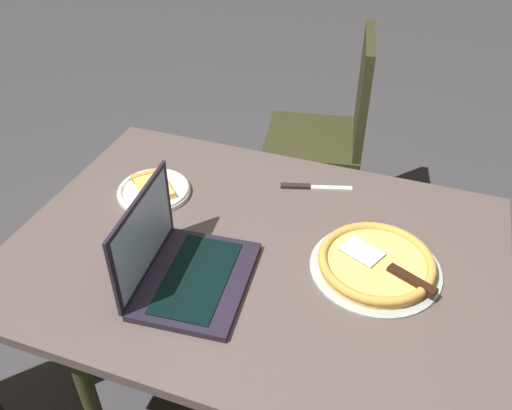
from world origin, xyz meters
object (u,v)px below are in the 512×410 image
at_px(laptop, 180,266).
at_px(pizza_plate, 154,190).
at_px(chair_far, 333,126).
at_px(dining_table, 254,268).
at_px(pizza_tray, 376,263).
at_px(table_knife, 309,187).

distance_m(laptop, pizza_plate, 0.38).
bearing_deg(chair_far, dining_table, 91.54).
height_order(laptop, pizza_plate, laptop).
xyz_separation_m(dining_table, laptop, (0.13, 0.17, 0.12)).
xyz_separation_m(pizza_tray, table_knife, (0.25, -0.28, -0.02)).
distance_m(pizza_plate, pizza_tray, 0.69).
distance_m(dining_table, laptop, 0.24).
bearing_deg(pizza_tray, dining_table, 5.85).
xyz_separation_m(dining_table, pizza_tray, (-0.32, -0.03, 0.09)).
bearing_deg(table_knife, pizza_tray, 131.70).
bearing_deg(chair_far, laptop, 85.51).
height_order(dining_table, pizza_tray, pizza_tray).
bearing_deg(table_knife, laptop, 68.05).
bearing_deg(dining_table, laptop, 51.71).
bearing_deg(table_knife, dining_table, 78.74).
distance_m(dining_table, table_knife, 0.33).
xyz_separation_m(pizza_plate, pizza_tray, (-0.68, 0.10, 0.01)).
bearing_deg(pizza_tray, chair_far, -72.42).
xyz_separation_m(pizza_tray, chair_far, (0.35, -1.09, -0.25)).
height_order(dining_table, pizza_plate, pizza_plate).
relative_size(laptop, pizza_tray, 1.03).
distance_m(laptop, pizza_tray, 0.49).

